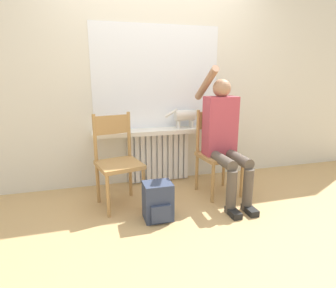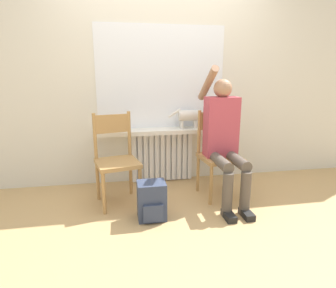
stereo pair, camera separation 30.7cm
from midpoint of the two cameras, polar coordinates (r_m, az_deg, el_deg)
name	(u,v)px [view 2 (the right image)]	position (r m, az deg, el deg)	size (l,w,h in m)	color
ground_plane	(182,226)	(2.63, 6.38, -16.36)	(12.00, 12.00, 0.00)	tan
wall_with_window	(161,72)	(3.47, 1.11, 14.39)	(7.00, 0.06, 2.70)	silver
radiator	(162,156)	(3.54, 1.27, -2.56)	(0.77, 0.08, 0.64)	white
windowsill	(163,131)	(3.37, 1.58, 2.64)	(1.59, 0.26, 0.05)	white
window_glass	(161,78)	(3.43, 1.22, 13.33)	(1.53, 0.01, 1.20)	white
chair_left	(116,158)	(2.92, -7.53, -2.95)	(0.50, 0.50, 0.94)	#B2844C
chair_right	(219,153)	(3.16, 13.01, -1.87)	(0.45, 0.45, 0.94)	#B2844C
person	(224,135)	(3.00, 14.23, 1.70)	(0.36, 1.03, 1.42)	brown
cat	(189,116)	(3.43, 6.91, 5.66)	(0.44, 0.13, 0.24)	silver
backpack	(152,201)	(2.66, 0.01, -11.57)	(0.26, 0.24, 0.36)	#333D56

